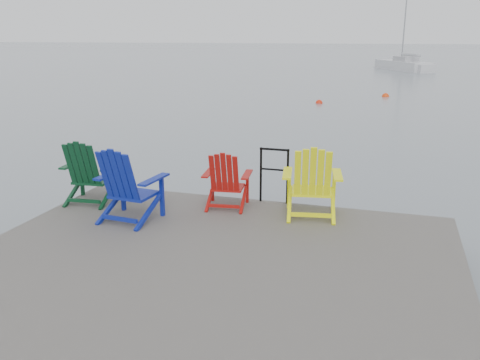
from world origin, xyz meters
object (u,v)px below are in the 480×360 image
(chair_green, at_px, (89,171))
(buoy_b, at_px, (385,97))
(buoy_a, at_px, (319,103))
(chair_blue, at_px, (127,184))
(chair_yellow, at_px, (312,181))
(chair_red, at_px, (226,179))
(sailboat_near, at_px, (403,66))
(handrail, at_px, (274,170))

(chair_green, bearing_deg, buoy_b, 73.42)
(chair_green, distance_m, buoy_a, 17.58)
(chair_blue, distance_m, chair_yellow, 2.69)
(chair_red, bearing_deg, sailboat_near, 78.59)
(chair_yellow, bearing_deg, sailboat_near, 78.14)
(chair_yellow, bearing_deg, buoy_a, 88.10)
(chair_green, bearing_deg, sailboat_near, 77.79)
(buoy_a, bearing_deg, chair_blue, -90.47)
(sailboat_near, xyz_separation_m, buoy_b, (-0.99, -22.87, -0.36))
(sailboat_near, bearing_deg, chair_green, -123.95)
(buoy_a, bearing_deg, handrail, -84.22)
(chair_green, height_order, chair_blue, chair_blue)
(handrail, distance_m, buoy_b, 20.41)
(chair_red, relative_size, sailboat_near, 0.08)
(handrail, distance_m, chair_green, 2.97)
(buoy_b, bearing_deg, handrail, -93.59)
(handrail, height_order, chair_green, chair_green)
(chair_green, height_order, buoy_a, chair_green)
(sailboat_near, relative_size, buoy_b, 29.13)
(chair_green, height_order, chair_yellow, chair_yellow)
(handrail, bearing_deg, chair_blue, -141.80)
(chair_blue, xyz_separation_m, chair_red, (1.18, 0.97, -0.10))
(sailboat_near, height_order, buoy_a, sailboat_near)
(handrail, height_order, buoy_a, handrail)
(chair_blue, relative_size, chair_red, 1.21)
(handrail, xyz_separation_m, chair_green, (-2.84, -0.88, -0.02))
(handrail, height_order, chair_blue, chair_blue)
(chair_red, bearing_deg, chair_blue, -148.07)
(buoy_a, bearing_deg, chair_green, -93.76)
(chair_blue, relative_size, chair_yellow, 1.01)
(chair_red, bearing_deg, handrail, 28.15)
(chair_green, xyz_separation_m, buoy_b, (4.11, 21.22, -1.02))
(handrail, xyz_separation_m, buoy_a, (-1.68, 16.64, -1.04))
(buoy_b, bearing_deg, chair_yellow, -91.62)
(chair_green, bearing_deg, buoy_a, 80.63)
(chair_green, relative_size, buoy_a, 3.10)
(chair_green, height_order, buoy_b, chair_green)
(chair_green, relative_size, buoy_b, 2.76)
(chair_blue, height_order, chair_yellow, chair_blue)
(chair_yellow, xyz_separation_m, sailboat_near, (1.58, 43.71, -0.70))
(sailboat_near, relative_size, buoy_a, 32.65)
(chair_red, height_order, chair_yellow, chair_yellow)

